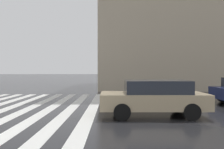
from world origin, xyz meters
The scene contains 2 objects.
zebra_crossing centered at (4.00, -0.56, 0.00)m, with size 13.00×7.50×0.01m.
car_champagne centered at (2.50, -6.63, 0.76)m, with size 1.85×4.10×1.41m.
Camera 1 is at (-6.24, -4.95, 1.79)m, focal length 35.64 mm.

